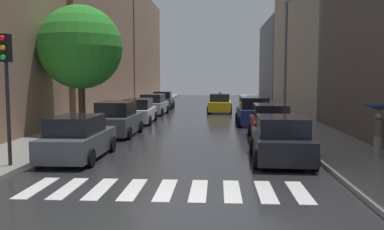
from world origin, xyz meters
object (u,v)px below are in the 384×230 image
(parked_car_right_second, at_px, (270,123))
(taxi_midroad, at_px, (220,104))
(traffic_light_left_corner, at_px, (6,70))
(parked_car_left_nearest, at_px, (78,139))
(street_tree_left, at_px, (81,48))
(lamp_post_right, at_px, (286,53))
(parked_car_left_third, at_px, (138,112))
(parked_car_left_second, at_px, (117,120))
(parked_car_right_third, at_px, (254,112))
(pedestrian_foreground, at_px, (379,118))
(parked_car_left_fourth, at_px, (153,105))
(parked_car_left_fifth, at_px, (163,100))
(parked_car_right_nearest, at_px, (281,140))

(parked_car_right_second, bearing_deg, taxi_midroad, 10.29)
(taxi_midroad, distance_m, traffic_light_left_corner, 23.81)
(parked_car_left_nearest, bearing_deg, street_tree_left, 17.13)
(parked_car_left_nearest, distance_m, lamp_post_right, 14.70)
(parked_car_left_third, bearing_deg, taxi_midroad, -33.71)
(parked_car_left_second, distance_m, traffic_light_left_corner, 8.56)
(parked_car_right_third, height_order, traffic_light_left_corner, traffic_light_left_corner)
(taxi_midroad, relative_size, traffic_light_left_corner, 1.07)
(parked_car_left_nearest, relative_size, street_tree_left, 0.65)
(parked_car_left_second, bearing_deg, taxi_midroad, -19.27)
(pedestrian_foreground, bearing_deg, lamp_post_right, 15.57)
(traffic_light_left_corner, bearing_deg, pedestrian_foreground, 9.74)
(parked_car_right_second, distance_m, traffic_light_left_corner, 12.10)
(parked_car_left_fourth, bearing_deg, parked_car_right_third, -129.25)
(parked_car_left_second, bearing_deg, traffic_light_left_corner, 169.90)
(parked_car_left_fourth, xyz_separation_m, pedestrian_foreground, (11.07, -18.06, 0.82))
(parked_car_left_third, height_order, lamp_post_right, lamp_post_right)
(parked_car_left_fourth, distance_m, pedestrian_foreground, 21.20)
(parked_car_left_third, height_order, pedestrian_foreground, pedestrian_foreground)
(parked_car_left_second, distance_m, parked_car_left_fifth, 18.96)
(parked_car_right_third, height_order, lamp_post_right, lamp_post_right)
(street_tree_left, bearing_deg, parked_car_right_third, 25.91)
(taxi_midroad, bearing_deg, parked_car_left_second, 161.27)
(parked_car_right_nearest, xyz_separation_m, taxi_midroad, (-2.10, 20.62, -0.01))
(parked_car_left_fourth, xyz_separation_m, traffic_light_left_corner, (-1.60, -20.23, 2.51))
(parked_car_left_fourth, xyz_separation_m, taxi_midroad, (5.47, 2.37, -0.01))
(traffic_light_left_corner, bearing_deg, parked_car_right_third, 55.70)
(taxi_midroad, relative_size, street_tree_left, 0.69)
(taxi_midroad, bearing_deg, parked_car_right_third, -165.30)
(parked_car_left_second, height_order, taxi_midroad, taxi_midroad)
(parked_car_left_nearest, relative_size, parked_car_left_fourth, 1.06)
(parked_car_right_second, height_order, street_tree_left, street_tree_left)
(parked_car_right_third, xyz_separation_m, pedestrian_foreground, (3.50, -11.26, 0.77))
(taxi_midroad, xyz_separation_m, pedestrian_foreground, (5.60, -20.42, 0.83))
(parked_car_left_fifth, bearing_deg, traffic_light_left_corner, 174.80)
(parked_car_left_third, relative_size, pedestrian_foreground, 2.32)
(parked_car_left_third, bearing_deg, parked_car_left_second, 178.80)
(pedestrian_foreground, bearing_deg, traffic_light_left_corner, 106.23)
(parked_car_left_fifth, xyz_separation_m, parked_car_right_second, (7.92, -19.81, 0.04))
(parked_car_right_second, distance_m, lamp_post_right, 6.77)
(parked_car_left_nearest, height_order, taxi_midroad, taxi_midroad)
(pedestrian_foreground, height_order, traffic_light_left_corner, traffic_light_left_corner)
(parked_car_right_third, bearing_deg, taxi_midroad, 12.02)
(parked_car_left_nearest, height_order, parked_car_right_nearest, parked_car_right_nearest)
(parked_car_left_fourth, xyz_separation_m, street_tree_left, (-2.08, -11.48, 3.86))
(pedestrian_foreground, relative_size, street_tree_left, 0.28)
(parked_car_left_fifth, height_order, lamp_post_right, lamp_post_right)
(parked_car_right_nearest, relative_size, lamp_post_right, 0.56)
(parked_car_left_second, xyz_separation_m, pedestrian_foreground, (11.06, -5.86, 0.77))
(parked_car_right_nearest, relative_size, parked_car_right_second, 0.98)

